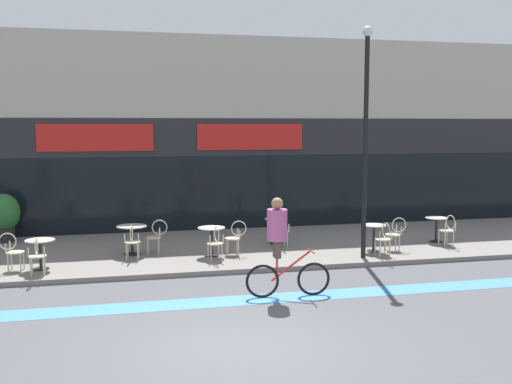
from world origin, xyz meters
The scene contains 23 objects.
ground_plane centered at (0.00, 0.00, 0.00)m, with size 120.00×120.00×0.00m, color #4C4C51.
sidewalk_slab centered at (0.00, 7.25, 0.06)m, with size 40.00×5.50×0.12m, color slate.
storefront_facade centered at (0.00, 11.97, 3.16)m, with size 40.00×4.06×6.35m.
bike_lane_stripe centered at (0.00, 2.42, 0.00)m, with size 36.00×0.70×0.01m, color #3D7AB7.
bistro_table_0 centered at (-3.62, 5.55, 0.63)m, with size 0.69×0.69×0.71m.
bistro_table_1 centered at (-1.48, 6.73, 0.67)m, with size 0.79×0.79×0.77m.
bistro_table_2 centered at (0.53, 6.09, 0.66)m, with size 0.71×0.71×0.75m.
bistro_table_3 centered at (2.58, 7.28, 0.63)m, with size 0.66×0.66×0.72m.
bistro_table_4 centered at (4.87, 5.65, 0.63)m, with size 0.64×0.64×0.73m.
bistro_table_5 centered at (7.17, 6.44, 0.63)m, with size 0.64×0.64×0.72m.
cafe_chair_0_near centered at (-3.62, 4.92, 0.64)m, with size 0.41×0.58×0.90m.
cafe_chair_0_side centered at (-4.24, 5.56, 0.64)m, with size 0.59×0.44×0.90m.
cafe_chair_1_near centered at (-1.49, 6.10, 0.64)m, with size 0.46×0.60×0.90m.
cafe_chair_1_side centered at (-0.85, 6.72, 0.64)m, with size 0.59×0.43×0.90m.
cafe_chair_2_near centered at (0.54, 5.47, 0.64)m, with size 0.45×0.60×0.90m.
cafe_chair_2_side centered at (1.16, 6.09, 0.64)m, with size 0.58×0.42×0.90m.
cafe_chair_3_near centered at (2.58, 6.66, 0.64)m, with size 0.40×0.58×0.90m.
cafe_chair_4_near centered at (4.87, 5.02, 0.64)m, with size 0.42×0.59×0.90m.
cafe_chair_4_side centered at (5.49, 5.64, 0.64)m, with size 0.59×0.43×0.90m.
cafe_chair_5_near centered at (7.18, 5.82, 0.64)m, with size 0.45×0.60×0.90m.
planter_pot centered at (-5.06, 9.31, 0.89)m, with size 0.91×0.91×1.41m.
lamp_post centered at (4.30, 5.03, 3.44)m, with size 0.26×0.26×5.82m.
cyclist_1 centered at (1.40, 2.48, 1.16)m, with size 1.77×0.50×2.06m.
Camera 1 is at (-1.77, -9.06, 3.53)m, focal length 42.00 mm.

